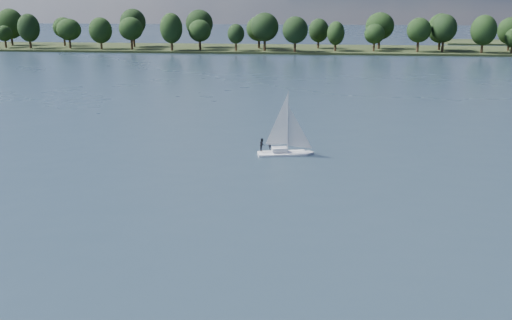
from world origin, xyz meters
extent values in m
plane|color=#233342|center=(0.00, 100.00, 0.00)|extent=(700.00, 700.00, 0.00)
cube|color=black|center=(0.00, 212.00, 0.00)|extent=(660.00, 40.00, 1.50)
cube|color=white|center=(-9.79, 53.06, 0.00)|extent=(6.84, 3.30, 0.78)
cube|color=white|center=(-9.79, 53.06, 0.78)|extent=(2.15, 1.57, 0.48)
cylinder|color=silver|center=(-9.79, 53.06, 4.41)|extent=(0.12, 0.12, 7.75)
imported|color=black|center=(-11.54, 53.54, 1.39)|extent=(0.58, 0.71, 1.67)
imported|color=black|center=(-12.48, 52.77, 1.39)|extent=(0.65, 0.83, 1.67)
camera|label=1|loc=(-5.34, -17.66, 19.31)|focal=40.00mm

